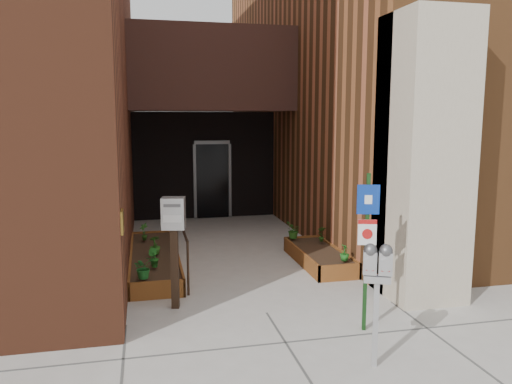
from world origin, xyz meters
TOP-DOWN VIEW (x-y plane):
  - ground at (0.00, 0.00)m, footprint 80.00×80.00m
  - architecture at (-0.18, 6.89)m, footprint 20.00×14.60m
  - planter_left at (-1.55, 2.70)m, footprint 0.90×3.60m
  - planter_right at (1.60, 2.20)m, footprint 0.80×2.20m
  - handrail at (-1.05, 2.65)m, footprint 0.04×3.34m
  - parking_meter at (0.83, -1.80)m, footprint 0.33×0.23m
  - sign_post at (1.14, -0.87)m, footprint 0.28×0.11m
  - payment_dropbox at (-1.29, 0.51)m, footprint 0.37×0.31m
  - shrub_left_a at (-1.74, 1.10)m, footprint 0.46×0.46m
  - shrub_left_b at (-1.58, 1.69)m, footprint 0.25×0.25m
  - shrub_left_c at (-1.53, 2.50)m, footprint 0.24×0.24m
  - shrub_left_d at (-1.73, 3.66)m, footprint 0.27×0.27m
  - shrub_right_a at (1.76, 1.33)m, footprint 0.21×0.21m
  - shrub_right_b at (1.85, 2.74)m, footprint 0.18×0.18m
  - shrub_right_c at (1.35, 3.10)m, footprint 0.44×0.44m

SIDE VIEW (x-z plane):
  - ground at x=0.00m, z-range 0.00..0.00m
  - planter_left at x=-1.55m, z-range -0.02..0.28m
  - planter_right at x=1.60m, z-range -0.02..0.28m
  - shrub_right_a at x=1.76m, z-range 0.30..0.60m
  - shrub_left_b at x=-1.58m, z-range 0.30..0.63m
  - shrub_right_b at x=1.85m, z-range 0.30..0.63m
  - shrub_left_c at x=-1.53m, z-range 0.30..0.66m
  - shrub_right_c at x=1.35m, z-range 0.30..0.66m
  - shrub_left_a at x=-1.74m, z-range 0.30..0.66m
  - shrub_left_d at x=-1.73m, z-range 0.30..0.66m
  - handrail at x=-1.05m, z-range 0.30..1.20m
  - parking_meter at x=0.83m, z-range 0.40..1.84m
  - payment_dropbox at x=-1.29m, z-range 0.37..2.05m
  - sign_post at x=1.14m, z-range 0.24..2.37m
  - architecture at x=-0.18m, z-range -0.02..9.98m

